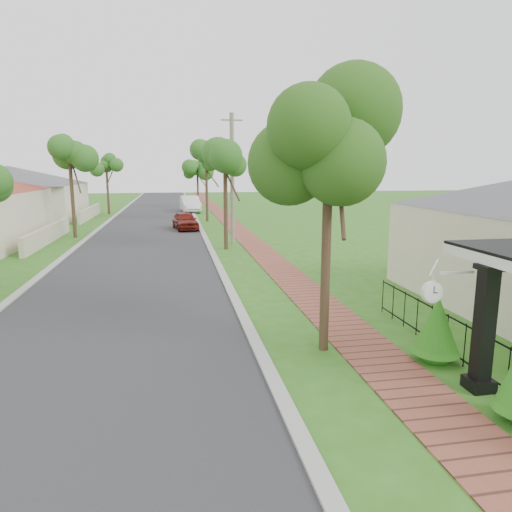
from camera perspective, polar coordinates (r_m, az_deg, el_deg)
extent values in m
plane|color=#306016|center=(9.52, -1.73, -15.84)|extent=(160.00, 160.00, 0.00)
cube|color=#28282B|center=(28.79, -13.61, 1.93)|extent=(7.00, 120.00, 0.02)
cube|color=#9E9E99|center=(28.80, -6.34, 2.17)|extent=(0.30, 120.00, 0.10)
cube|color=#9E9E99|center=(29.25, -20.76, 1.66)|extent=(0.30, 120.00, 0.10)
cube|color=brown|center=(29.09, -1.22, 2.32)|extent=(1.50, 120.00, 0.03)
cube|color=black|center=(9.88, 26.60, -8.11)|extent=(0.30, 0.30, 2.52)
cube|color=black|center=(10.28, 26.06, -14.15)|extent=(0.48, 0.48, 0.24)
cube|color=black|center=(9.58, 27.20, -1.28)|extent=(0.42, 0.42, 0.10)
cube|color=black|center=(10.93, 24.82, -7.90)|extent=(0.03, 8.00, 0.03)
cube|color=black|center=(11.20, 24.50, -11.79)|extent=(0.03, 8.00, 0.03)
cylinder|color=black|center=(10.10, 29.01, -12.52)|extent=(0.02, 0.02, 1.00)
cylinder|color=black|center=(10.58, 26.72, -11.27)|extent=(0.02, 0.02, 1.00)
cylinder|color=black|center=(11.08, 24.64, -10.11)|extent=(0.02, 0.02, 1.00)
cylinder|color=black|center=(11.59, 22.76, -9.05)|extent=(0.02, 0.02, 1.00)
cylinder|color=black|center=(12.12, 21.05, -8.06)|extent=(0.02, 0.02, 1.00)
cylinder|color=black|center=(12.66, 19.49, -7.16)|extent=(0.02, 0.02, 1.00)
cylinder|color=black|center=(13.22, 18.06, -6.32)|extent=(0.02, 0.02, 1.00)
cylinder|color=black|center=(13.78, 16.76, -5.55)|extent=(0.02, 0.02, 1.00)
cylinder|color=black|center=(14.35, 15.56, -4.84)|extent=(0.02, 0.02, 1.00)
cylinder|color=#382619|center=(24.65, -3.82, 6.10)|extent=(0.22, 0.22, 4.55)
sphere|color=#15501A|center=(24.58, -3.89, 11.70)|extent=(1.70, 1.70, 1.70)
cylinder|color=#382619|center=(38.56, -6.18, 7.99)|extent=(0.22, 0.22, 4.90)
sphere|color=#15501A|center=(38.53, -6.26, 11.84)|extent=(1.70, 1.70, 1.70)
cylinder|color=#382619|center=(52.54, -7.28, 8.29)|extent=(0.22, 0.22, 4.20)
sphere|color=#15501A|center=(52.49, -7.34, 10.72)|extent=(1.70, 1.70, 1.70)
cylinder|color=#382619|center=(31.11, -21.95, 6.63)|extent=(0.22, 0.22, 4.90)
sphere|color=#15501A|center=(31.07, -22.29, 11.40)|extent=(1.70, 1.70, 1.70)
cylinder|color=#382619|center=(46.89, -18.04, 7.79)|extent=(0.22, 0.22, 4.55)
sphere|color=#15501A|center=(46.85, -18.21, 10.73)|extent=(1.70, 1.70, 1.70)
sphere|color=#1E6414|center=(11.20, 21.51, -10.61)|extent=(0.82, 0.82, 0.82)
cone|color=#1E6414|center=(11.00, 21.72, -7.72)|extent=(0.94, 0.94, 1.19)
cube|color=#BFB299|center=(29.60, -24.54, 2.47)|extent=(0.25, 10.00, 1.00)
cube|color=beige|center=(44.69, -28.28, 5.93)|extent=(11.00, 10.00, 3.00)
pyramid|color=#4C4C51|center=(44.60, -28.55, 8.86)|extent=(15.56, 15.56, 1.60)
cube|color=#BFB299|center=(43.22, -20.05, 5.10)|extent=(0.25, 10.00, 1.00)
imported|color=maroon|center=(33.29, -8.84, 4.37)|extent=(2.03, 3.93, 1.28)
imported|color=white|center=(47.21, -8.24, 6.44)|extent=(2.10, 5.07, 1.63)
cylinder|color=#382619|center=(10.67, 8.75, 0.48)|extent=(0.22, 0.22, 4.76)
sphere|color=#2E5A1A|center=(10.52, 9.15, 14.10)|extent=(2.37, 2.37, 2.37)
cylinder|color=gray|center=(26.28, -2.99, 9.47)|extent=(0.24, 0.24, 7.37)
cube|color=gray|center=(26.41, -3.06, 16.61)|extent=(1.20, 0.08, 0.08)
cube|color=white|center=(9.69, 23.77, -1.91)|extent=(0.72, 0.05, 0.05)
cylinder|color=white|center=(9.47, 21.22, -3.03)|extent=(0.02, 0.02, 0.31)
cylinder|color=white|center=(9.51, 21.14, -4.22)|extent=(0.43, 0.10, 0.43)
cylinder|color=white|center=(9.47, 21.31, -4.31)|extent=(0.37, 0.01, 0.37)
cylinder|color=white|center=(9.56, 20.97, -4.14)|extent=(0.37, 0.01, 0.37)
cube|color=black|center=(9.44, 21.37, -3.93)|extent=(0.01, 0.01, 0.14)
cube|color=black|center=(9.48, 21.56, -4.30)|extent=(0.09, 0.01, 0.02)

